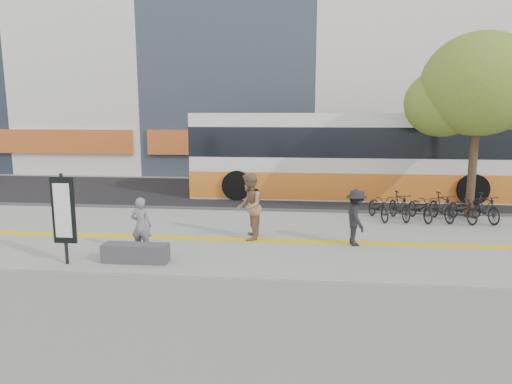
# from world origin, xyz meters

# --- Properties ---
(ground) EXTENTS (120.00, 120.00, 0.00)m
(ground) POSITION_xyz_m (0.00, 0.00, 0.00)
(ground) COLOR slate
(ground) RESTS_ON ground
(sidewalk) EXTENTS (40.00, 7.00, 0.08)m
(sidewalk) POSITION_xyz_m (0.00, 1.50, 0.04)
(sidewalk) COLOR gray
(sidewalk) RESTS_ON ground
(tactile_strip) EXTENTS (40.00, 0.45, 0.01)m
(tactile_strip) POSITION_xyz_m (0.00, 1.00, 0.09)
(tactile_strip) COLOR yellow
(tactile_strip) RESTS_ON sidewalk
(street) EXTENTS (40.00, 8.00, 0.06)m
(street) POSITION_xyz_m (0.00, 9.00, 0.03)
(street) COLOR black
(street) RESTS_ON ground
(curb) EXTENTS (40.00, 0.25, 0.14)m
(curb) POSITION_xyz_m (0.00, 5.00, 0.07)
(curb) COLOR #3D3D3F
(curb) RESTS_ON ground
(bench) EXTENTS (1.60, 0.45, 0.45)m
(bench) POSITION_xyz_m (-2.60, -1.20, 0.30)
(bench) COLOR #3D3D3F
(bench) RESTS_ON sidewalk
(signboard) EXTENTS (0.55, 0.10, 2.20)m
(signboard) POSITION_xyz_m (-4.20, -1.51, 1.37)
(signboard) COLOR black
(signboard) RESTS_ON sidewalk
(street_tree) EXTENTS (4.40, 3.80, 6.31)m
(street_tree) POSITION_xyz_m (7.18, 4.82, 4.51)
(street_tree) COLOR #342617
(street_tree) RESTS_ON sidewalk
(bus) EXTENTS (13.51, 3.20, 3.60)m
(bus) POSITION_xyz_m (3.40, 8.50, 1.75)
(bus) COLOR silver
(bus) RESTS_ON street
(bicycle_row) EXTENTS (4.33, 1.73, 0.96)m
(bicycle_row) POSITION_xyz_m (5.70, 4.00, 0.53)
(bicycle_row) COLOR black
(bicycle_row) RESTS_ON sidewalk
(seated_woman) EXTENTS (0.55, 0.37, 1.48)m
(seated_woman) POSITION_xyz_m (-2.68, -0.53, 0.82)
(seated_woman) COLOR black
(seated_woman) RESTS_ON sidewalk
(pedestrian_tan) EXTENTS (0.74, 0.94, 1.92)m
(pedestrian_tan) POSITION_xyz_m (-0.08, 1.10, 1.04)
(pedestrian_tan) COLOR #8D6649
(pedestrian_tan) RESTS_ON sidewalk
(pedestrian_dark) EXTENTS (0.75, 1.09, 1.55)m
(pedestrian_dark) POSITION_xyz_m (2.88, 0.82, 0.85)
(pedestrian_dark) COLOR black
(pedestrian_dark) RESTS_ON sidewalk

